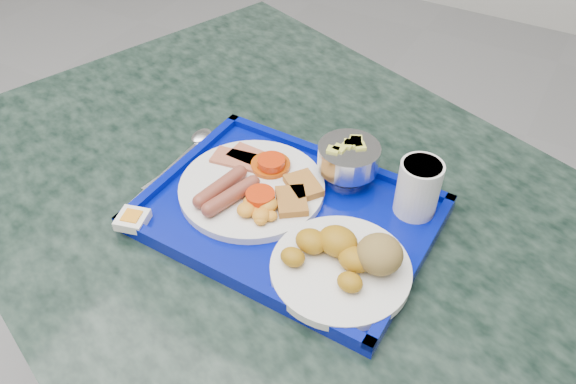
{
  "coord_description": "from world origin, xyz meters",
  "views": [
    {
      "loc": [
        0.74,
        -0.04,
        1.36
      ],
      "look_at": [
        0.45,
        0.47,
        0.82
      ],
      "focal_mm": 35.0,
      "sensor_mm": 36.0,
      "label": 1
    }
  ],
  "objects_px": {
    "bread_plate": "(346,261)",
    "juice_cup": "(418,187)",
    "table": "(298,292)",
    "fruit_bowl": "(349,158)",
    "main_plate": "(254,188)",
    "tray": "(288,214)"
  },
  "relations": [
    {
      "from": "fruit_bowl",
      "to": "juice_cup",
      "type": "relative_size",
      "value": 1.1
    },
    {
      "from": "table",
      "to": "juice_cup",
      "type": "xyz_separation_m",
      "value": [
        0.15,
        0.08,
        0.26
      ]
    },
    {
      "from": "main_plate",
      "to": "juice_cup",
      "type": "xyz_separation_m",
      "value": [
        0.22,
        0.09,
        0.03
      ]
    },
    {
      "from": "table",
      "to": "fruit_bowl",
      "type": "bearing_deg",
      "value": 68.8
    },
    {
      "from": "tray",
      "to": "table",
      "type": "bearing_deg",
      "value": 68.29
    },
    {
      "from": "fruit_bowl",
      "to": "juice_cup",
      "type": "xyz_separation_m",
      "value": [
        0.12,
        -0.01,
        0.0
      ]
    },
    {
      "from": "tray",
      "to": "juice_cup",
      "type": "xyz_separation_m",
      "value": [
        0.16,
        0.1,
        0.05
      ]
    },
    {
      "from": "table",
      "to": "bread_plate",
      "type": "distance_m",
      "value": 0.27
    },
    {
      "from": "tray",
      "to": "main_plate",
      "type": "distance_m",
      "value": 0.07
    },
    {
      "from": "bread_plate",
      "to": "juice_cup",
      "type": "relative_size",
      "value": 2.16
    },
    {
      "from": "bread_plate",
      "to": "fruit_bowl",
      "type": "relative_size",
      "value": 1.97
    },
    {
      "from": "bread_plate",
      "to": "main_plate",
      "type": "bearing_deg",
      "value": 160.16
    },
    {
      "from": "tray",
      "to": "juice_cup",
      "type": "distance_m",
      "value": 0.19
    },
    {
      "from": "bread_plate",
      "to": "fruit_bowl",
      "type": "height_order",
      "value": "fruit_bowl"
    },
    {
      "from": "table",
      "to": "main_plate",
      "type": "distance_m",
      "value": 0.23
    },
    {
      "from": "tray",
      "to": "juice_cup",
      "type": "height_order",
      "value": "juice_cup"
    },
    {
      "from": "table",
      "to": "fruit_bowl",
      "type": "relative_size",
      "value": 15.21
    },
    {
      "from": "main_plate",
      "to": "bread_plate",
      "type": "bearing_deg",
      "value": -19.84
    },
    {
      "from": "table",
      "to": "fruit_bowl",
      "type": "height_order",
      "value": "fruit_bowl"
    },
    {
      "from": "table",
      "to": "bread_plate",
      "type": "height_order",
      "value": "bread_plate"
    },
    {
      "from": "table",
      "to": "tray",
      "type": "distance_m",
      "value": 0.21
    },
    {
      "from": "main_plate",
      "to": "bread_plate",
      "type": "xyz_separation_m",
      "value": [
        0.19,
        -0.07,
        0.01
      ]
    }
  ]
}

